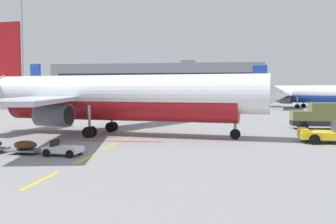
% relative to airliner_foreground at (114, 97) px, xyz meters
% --- Properties ---
extents(ground, '(400.00, 400.00, 0.00)m').
position_rel_airliner_foreground_xyz_m(ground, '(23.94, 13.52, -3.95)').
color(ground, gray).
extents(apron_paint_markings, '(8.00, 95.64, 0.01)m').
position_rel_airliner_foreground_xyz_m(apron_paint_markings, '(1.94, 9.94, -3.95)').
color(apron_paint_markings, yellow).
rests_on(apron_paint_markings, ground).
extents(airliner_foreground, '(34.81, 34.36, 12.20)m').
position_rel_airliner_foreground_xyz_m(airliner_foreground, '(0.00, 0.00, 0.00)').
color(airliner_foreground, white).
rests_on(airliner_foreground, ground).
extents(airliner_mid_left, '(29.91, 28.25, 11.05)m').
position_rel_airliner_foreground_xyz_m(airliner_mid_left, '(31.16, 59.22, -0.37)').
color(airliner_mid_left, silver).
rests_on(airliner_mid_left, ground).
extents(airliner_far_right, '(29.87, 28.26, 11.00)m').
position_rel_airliner_foreground_xyz_m(airliner_far_right, '(-25.20, 45.23, -0.39)').
color(airliner_far_right, silver).
rests_on(airliner_far_right, ground).
extents(fuel_service_truck, '(7.01, 2.71, 3.14)m').
position_rel_airliner_foreground_xyz_m(fuel_service_truck, '(22.99, 9.04, -2.30)').
color(fuel_service_truck, black).
rests_on(fuel_service_truck, ground).
extents(baggage_train, '(11.69, 2.64, 1.14)m').
position_rel_airliner_foreground_xyz_m(baggage_train, '(-4.57, -11.81, -3.42)').
color(baggage_train, silver).
rests_on(baggage_train, ground).
extents(apron_light_mast_near, '(1.80, 1.80, 26.85)m').
position_rel_airliner_foreground_xyz_m(apron_light_mast_near, '(-29.79, 34.40, 12.60)').
color(apron_light_mast_near, slate).
rests_on(apron_light_mast_near, ground).
extents(terminal_satellite, '(91.99, 18.87, 17.20)m').
position_rel_airliner_foreground_xyz_m(terminal_satellite, '(-18.70, 127.23, 3.86)').
color(terminal_satellite, gray).
rests_on(terminal_satellite, ground).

